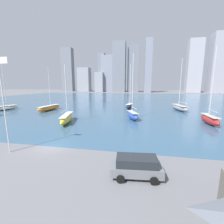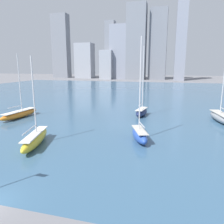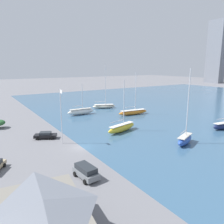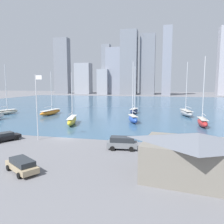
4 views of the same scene
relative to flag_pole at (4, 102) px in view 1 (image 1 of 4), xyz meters
name	(u,v)px [view 1 (image 1 of 4)]	position (x,y,z in m)	size (l,w,h in m)	color
ground_plane	(52,147)	(4.08, 2.48, -6.18)	(500.00, 500.00, 0.00)	slate
harbor_water	(120,99)	(4.08, 72.48, -6.18)	(180.00, 140.00, 0.00)	#385B7A
flag_pole	(4,102)	(0.00, 0.00, 0.00)	(1.24, 0.14, 11.39)	silver
distant_city_skyline	(135,70)	(8.45, 172.00, 20.04)	(190.09, 22.23, 61.51)	slate
sailboat_red	(210,119)	(30.29, 19.61, -5.08)	(2.02, 7.59, 16.01)	#B72828
sailboat_navy	(130,106)	(12.01, 37.90, -5.13)	(2.82, 6.46, 15.45)	#19234C
sailboat_cream	(5,108)	(-28.54, 26.92, -5.32)	(5.58, 8.95, 16.04)	beige
sailboat_blue	(133,115)	(13.92, 21.05, -5.08)	(3.99, 6.65, 15.34)	#284CA8
sailboat_yellow	(67,118)	(-0.25, 15.21, -5.16)	(4.10, 9.64, 12.61)	yellow
sailboat_gray	(180,107)	(28.38, 36.91, -5.18)	(4.32, 10.26, 16.46)	gray
sailboat_orange	(49,108)	(-13.73, 29.31, -5.29)	(3.09, 10.89, 13.73)	orange
parked_suv_gray	(136,166)	(15.46, -2.18, -5.15)	(4.66, 2.65, 1.91)	slate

